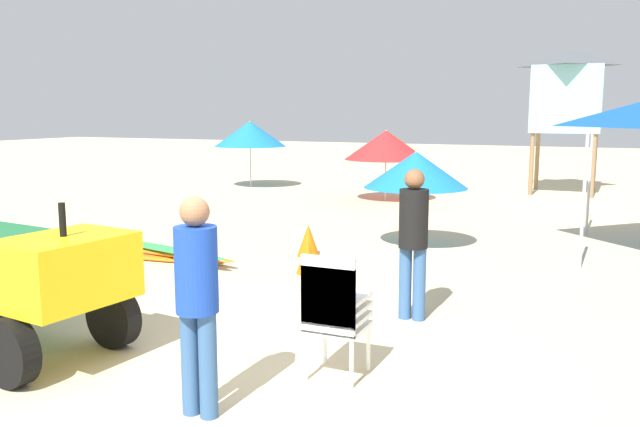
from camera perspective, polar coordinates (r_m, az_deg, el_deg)
The scene contains 12 objects.
ground at distance 6.12m, azimuth -7.87°, elevation -13.22°, with size 80.00×80.00×0.00m, color beige.
utility_cart at distance 6.95m, azimuth -25.24°, elevation -4.51°, with size 2.69×1.59×1.50m.
stacked_plastic_chairs at distance 5.63m, azimuth 1.18°, elevation -8.06°, with size 0.48×0.48×1.11m.
surfboard_pile at distance 10.41m, azimuth -13.24°, elevation -3.36°, with size 2.55×0.81×0.24m.
lifeguard_near_left at distance 7.24m, azimuth 8.10°, elevation -1.78°, with size 0.32×0.32×1.68m.
lifeguard_far_right at distance 4.98m, azimuth -10.63°, elevation -6.73°, with size 0.32×0.32×1.68m.
lifeguard_tower at distance 19.57m, azimuth 20.70°, elevation 9.93°, with size 1.98×1.98×3.95m.
beach_umbrella_left at distance 11.12m, azimuth 8.32°, elevation 3.78°, with size 1.74×1.74×1.63m.
beach_umbrella_mid at distance 16.89m, azimuth 5.75°, elevation 5.95°, with size 2.12×2.12×1.81m.
beach_umbrella_far at distance 20.03m, azimuth -6.09°, elevation 6.89°, with size 2.16×2.16×1.99m.
traffic_cone_near at distance 9.37m, azimuth -1.06°, elevation -3.78°, with size 0.33×0.33×0.48m, color orange.
traffic_cone_far at distance 10.46m, azimuth -1.02°, elevation -2.33°, with size 0.36×0.36×0.51m, color orange.
Camera 1 is at (2.99, -4.82, 2.30)m, focal length 36.88 mm.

